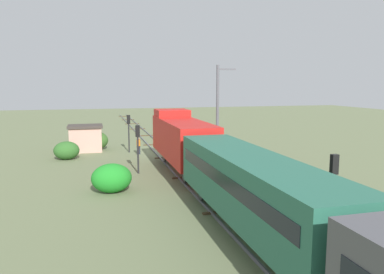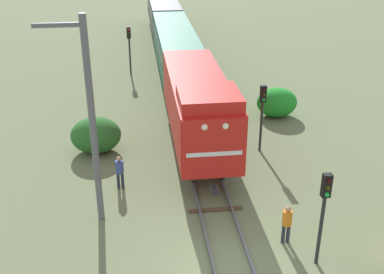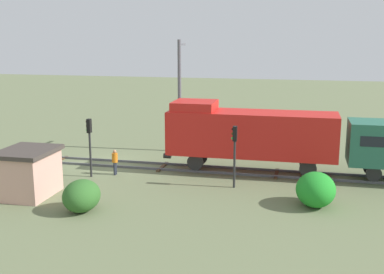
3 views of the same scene
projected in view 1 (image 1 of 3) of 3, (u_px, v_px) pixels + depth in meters
name	position (u px, v px, depth m)	size (l,w,h in m)	color
ground_plane	(160.00, 151.00, 39.32)	(142.44, 142.44, 0.00)	#66704C
railway_track	(160.00, 150.00, 39.31)	(2.40, 94.96, 0.16)	#595960
locomotive	(182.00, 138.00, 29.43)	(2.90, 11.60, 4.60)	red
passenger_car_leading	(251.00, 184.00, 16.70)	(2.84, 14.00, 3.66)	#26604C
traffic_signal_near	(129.00, 126.00, 38.10)	(0.32, 0.34, 3.85)	#262628
traffic_signal_mid	(138.00, 140.00, 29.01)	(0.32, 0.34, 3.80)	#262628
traffic_signal_far	(333.00, 180.00, 16.75)	(0.32, 0.34, 3.86)	#262628
worker_near_track	(138.00, 144.00, 37.23)	(0.38, 0.38, 1.70)	#262B38
worker_by_signal	(217.00, 150.00, 34.13)	(0.38, 0.38, 1.70)	#262B38
catenary_mast	(218.00, 108.00, 36.18)	(1.94, 0.28, 8.78)	#595960
relay_hut	(86.00, 138.00, 38.98)	(3.50, 2.90, 2.74)	#D19E8C
bush_near	(112.00, 178.00, 24.13)	(2.59, 2.12, 1.88)	#208926
bush_mid	(67.00, 150.00, 34.72)	(2.33, 1.91, 1.70)	#2E6126
bush_far	(95.00, 141.00, 39.89)	(2.72, 2.22, 1.98)	#365F26
bush_back	(249.00, 158.00, 30.58)	(2.73, 2.23, 1.98)	#286126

